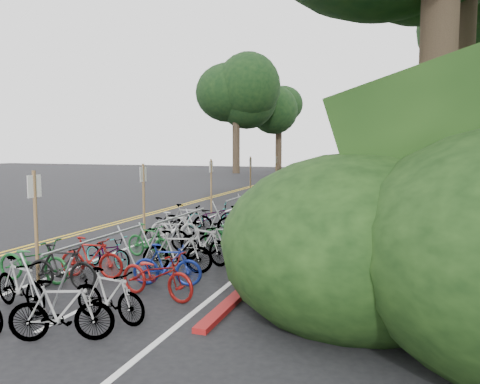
# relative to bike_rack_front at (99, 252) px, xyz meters

# --- Properties ---
(ground) EXTENTS (120.00, 120.00, 0.00)m
(ground) POSITION_rel_bike_rack_front_xyz_m (-2.87, 0.69, -0.89)
(ground) COLOR black
(ground) RESTS_ON ground
(road_markings) EXTENTS (7.47, 80.00, 0.01)m
(road_markings) POSITION_rel_bike_rack_front_xyz_m (-2.24, 10.79, -0.88)
(road_markings) COLOR gold
(road_markings) RESTS_ON ground
(red_curb) EXTENTS (0.25, 28.00, 0.10)m
(red_curb) POSITION_rel_bike_rack_front_xyz_m (2.83, 12.69, -0.84)
(red_curb) COLOR maroon
(red_curb) RESTS_ON ground
(bike_rack_front) EXTENTS (1.16, 3.28, 1.20)m
(bike_rack_front) POSITION_rel_bike_rack_front_xyz_m (0.00, 0.00, 0.00)
(bike_rack_front) COLOR #999BA0
(bike_rack_front) RESTS_ON ground
(bike_racks_rest) EXTENTS (1.14, 23.00, 1.17)m
(bike_racks_rest) POSITION_rel_bike_rack_front_xyz_m (0.13, 13.69, -0.03)
(bike_racks_rest) COLOR #999BA0
(bike_racks_rest) RESTS_ON ground
(signpost_near) EXTENTS (0.08, 0.40, 2.55)m
(signpost_near) POSITION_rel_bike_rack_front_xyz_m (-1.80, 0.21, 0.57)
(signpost_near) COLOR brown
(signpost_near) RESTS_ON ground
(signposts_rest) EXTENTS (0.08, 18.40, 2.50)m
(signposts_rest) POSITION_rel_bike_rack_front_xyz_m (-2.27, 14.69, 0.54)
(signposts_rest) COLOR brown
(signposts_rest) RESTS_ON ground
(bike_front) EXTENTS (0.70, 1.91, 1.00)m
(bike_front) POSITION_rel_bike_rack_front_xyz_m (-1.93, 0.23, -0.39)
(bike_front) COLOR #144C1E
(bike_front) RESTS_ON ground
(bike_valet) EXTENTS (3.37, 12.10, 1.10)m
(bike_valet) POSITION_rel_bike_rack_front_xyz_m (0.14, 2.87, -0.39)
(bike_valet) COLOR slate
(bike_valet) RESTS_ON ground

